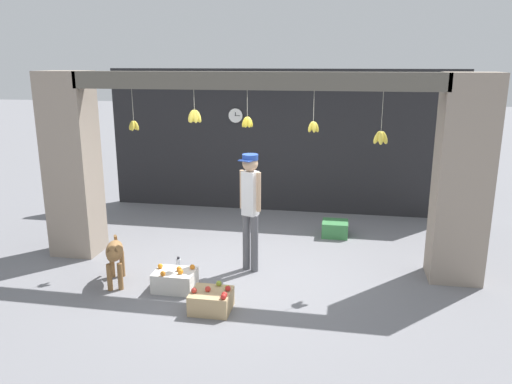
% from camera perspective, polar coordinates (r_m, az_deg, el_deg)
% --- Properties ---
extents(ground_plane, '(60.00, 60.00, 0.00)m').
position_cam_1_polar(ground_plane, '(7.37, -0.66, -9.06)').
color(ground_plane, slate).
extents(shop_back_wall, '(7.01, 0.12, 2.84)m').
position_cam_1_polar(shop_back_wall, '(10.03, 2.78, 5.78)').
color(shop_back_wall, '#232326').
rests_on(shop_back_wall, ground_plane).
extents(shop_pillar_left, '(0.70, 0.60, 2.84)m').
position_cam_1_polar(shop_pillar_left, '(8.22, -20.26, 2.90)').
color(shop_pillar_left, gray).
rests_on(shop_pillar_left, ground_plane).
extents(shop_pillar_right, '(0.70, 0.60, 2.84)m').
position_cam_1_polar(shop_pillar_right, '(7.27, 22.49, 1.25)').
color(shop_pillar_right, gray).
rests_on(shop_pillar_right, ground_plane).
extents(storefront_awning, '(5.11, 0.25, 0.94)m').
position_cam_1_polar(storefront_awning, '(6.87, -0.53, 12.35)').
color(storefront_awning, '#5B564C').
extents(dog, '(0.44, 0.81, 0.64)m').
position_cam_1_polar(dog, '(7.08, -15.86, -6.87)').
color(dog, olive).
rests_on(dog, ground_plane).
extents(shopkeeper, '(0.32, 0.31, 1.73)m').
position_cam_1_polar(shopkeeper, '(7.08, -0.66, -1.22)').
color(shopkeeper, '#56565B').
rests_on(shopkeeper, ground_plane).
extents(fruit_crate_oranges, '(0.54, 0.41, 0.33)m').
position_cam_1_polar(fruit_crate_oranges, '(6.86, -9.24, -9.90)').
color(fruit_crate_oranges, silver).
rests_on(fruit_crate_oranges, ground_plane).
extents(fruit_crate_apples, '(0.49, 0.44, 0.32)m').
position_cam_1_polar(fruit_crate_apples, '(6.28, -5.11, -12.23)').
color(fruit_crate_apples, tan).
rests_on(fruit_crate_apples, ground_plane).
extents(produce_box_green, '(0.45, 0.43, 0.26)m').
position_cam_1_polar(produce_box_green, '(8.87, 9.02, -4.16)').
color(produce_box_green, '#387A42').
rests_on(produce_box_green, ground_plane).
extents(water_bottle, '(0.07, 0.07, 0.30)m').
position_cam_1_polar(water_bottle, '(7.23, -8.83, -8.53)').
color(water_bottle, silver).
rests_on(water_bottle, ground_plane).
extents(wall_clock, '(0.30, 0.03, 0.30)m').
position_cam_1_polar(wall_clock, '(10.05, -2.35, 8.73)').
color(wall_clock, black).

